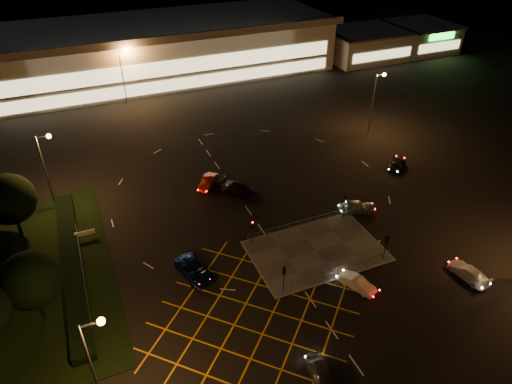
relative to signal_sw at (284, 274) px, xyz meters
name	(u,v)px	position (x,y,z in m)	size (l,w,h in m)	color
ground	(292,245)	(4.00, 5.99, -2.37)	(180.00, 180.00, 0.00)	black
pedestrian_island	(316,251)	(6.00, 3.99, -2.31)	(14.00, 9.00, 0.12)	#4C4944
grass_verge	(22,279)	(-24.00, 11.99, -2.33)	(18.00, 30.00, 0.08)	black
hedge	(72,263)	(-19.00, 11.99, -1.87)	(2.00, 26.00, 1.00)	black
supermarket	(160,48)	(4.00, 67.95, 2.95)	(72.00, 26.50, 10.50)	beige
retail_unit_a	(365,44)	(50.00, 59.97, 0.85)	(18.80, 14.80, 6.35)	beige
retail_unit_b	(420,37)	(66.00, 59.95, 0.85)	(14.80, 14.80, 6.35)	beige
streetlight_sw	(95,357)	(-17.56, -6.01, 4.20)	(1.78, 0.56, 10.03)	slate
streetlight_nw	(47,162)	(-19.56, 23.99, 4.20)	(1.78, 0.56, 10.03)	slate
streetlight_ne	(376,95)	(28.44, 25.99, 4.20)	(1.78, 0.56, 10.03)	slate
streetlight_far_left	(124,69)	(-5.56, 53.99, 4.20)	(1.78, 0.56, 10.03)	slate
streetlight_far_right	(315,41)	(34.44, 55.99, 4.20)	(1.78, 0.56, 10.03)	slate
signal_sw	(284,274)	(0.00, 0.00, 0.00)	(0.28, 0.30, 3.15)	black
signal_se	(386,243)	(12.00, 0.00, 0.00)	(0.28, 0.30, 3.15)	black
signal_nw	(252,227)	(0.00, 7.99, 0.00)	(0.28, 0.30, 3.15)	black
signal_ne	(345,202)	(12.00, 7.99, 0.00)	(0.28, 0.30, 3.15)	black
tree_c	(9,199)	(-24.00, 19.99, 2.59)	(5.76, 5.76, 7.84)	black
tree_e	(31,280)	(-22.00, 5.99, 2.28)	(5.40, 5.40, 7.35)	black
car_near_silver	(323,375)	(-1.41, -10.15, -1.65)	(1.70, 4.22, 1.44)	#A1A2A8
car_queue_white	(358,283)	(7.05, -2.47, -1.74)	(1.32, 3.80, 1.25)	white
car_left_blue	(194,270)	(-7.45, 5.67, -1.65)	(2.38, 5.16, 1.43)	#0D1D51
car_far_dkgrey	(240,190)	(2.35, 17.70, -1.61)	(2.13, 5.24, 1.52)	black
car_right_silver	(357,207)	(14.25, 8.54, -1.60)	(1.81, 4.50, 1.53)	#A1A4A8
car_circ_red	(208,182)	(-0.93, 21.18, -1.67)	(1.48, 4.25, 1.40)	maroon
car_east_grey	(397,164)	(25.51, 15.37, -1.76)	(2.02, 4.38, 1.22)	black
car_approach_white	(469,273)	(18.39, -5.66, -1.71)	(1.83, 4.50, 1.31)	silver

